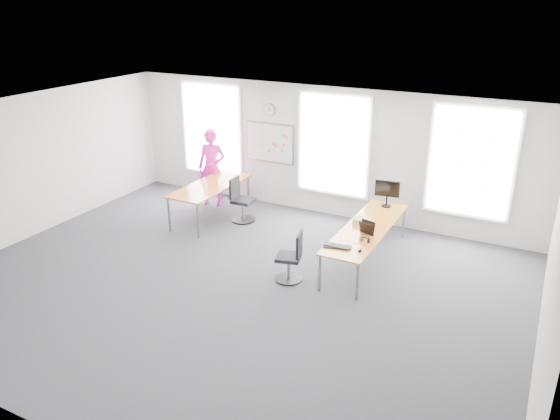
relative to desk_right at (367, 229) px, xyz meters
The scene contains 23 objects.
floor 2.79m from the desk_right, 132.48° to the right, with size 10.00×10.00×0.00m, color #2C2C32.
ceiling 3.55m from the desk_right, 132.48° to the right, with size 10.00×10.00×0.00m, color white.
wall_back 2.83m from the desk_right, 132.21° to the left, with size 10.00×10.00×0.00m, color silver.
wall_front 6.31m from the desk_right, 106.92° to the right, with size 10.00×10.00×0.00m, color silver.
wall_left 7.15m from the desk_right, 163.74° to the right, with size 10.00×10.00×0.00m, color silver.
wall_right 3.84m from the desk_right, 32.07° to the right, with size 10.00×10.00×0.00m, color silver.
window_left 5.31m from the desk_right, 157.68° to the left, with size 1.60×0.06×2.20m, color white.
window_mid 2.70m from the desk_right, 127.57° to the left, with size 1.60×0.06×2.20m, color white.
window_right 2.67m from the desk_right, 53.27° to the left, with size 1.60×0.06×2.20m, color white.
desk_right is the anchor object (origin of this frame).
desk_left 3.96m from the desk_right, behind, with size 0.89×2.24×0.82m.
chair_right 1.65m from the desk_right, 125.91° to the right, with size 0.52×0.52×0.95m.
chair_left 3.33m from the desk_right, 167.89° to the left, with size 0.54×0.54×1.02m.
person 4.59m from the desk_right, 163.80° to the left, with size 0.69×0.45×1.90m, color #F122B9.
whiteboard 3.84m from the desk_right, 148.04° to the left, with size 1.20×0.03×0.90m, color silver.
wall_clock 4.09m from the desk_right, 148.04° to the left, with size 0.30×0.30×0.04m, color gray.
keyboard 1.10m from the desk_right, 99.07° to the right, with size 0.49×0.17×0.02m, color black.
mouse 1.09m from the desk_right, 77.36° to the right, with size 0.08×0.12×0.05m, color black.
lens_cap 0.79m from the desk_right, 87.05° to the right, with size 0.06×0.06×0.01m, color black.
headphones 0.69m from the desk_right, 73.99° to the right, with size 0.16×0.09×0.10m.
laptop_sleeve 0.36m from the desk_right, 72.30° to the right, with size 0.32×0.26×0.25m.
paper_stack 0.19m from the desk_right, 140.69° to the left, with size 0.32×0.24×0.11m, color beige.
monitor 1.28m from the desk_right, 90.04° to the left, with size 0.51×0.21×0.57m.
Camera 1 is at (4.73, -7.27, 4.88)m, focal length 35.00 mm.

